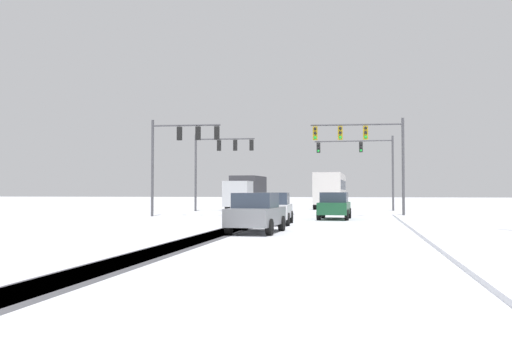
{
  "coord_description": "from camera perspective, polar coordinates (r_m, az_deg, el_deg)",
  "views": [
    {
      "loc": [
        5.54,
        -5.67,
        1.69
      ],
      "look_at": [
        0.0,
        23.78,
        2.8
      ],
      "focal_mm": 39.22,
      "sensor_mm": 36.0,
      "label": 1
    }
  ],
  "objects": [
    {
      "name": "box_truck_delivery",
      "position": [
        48.8,
        -1.02,
        -2.18
      ],
      "size": [
        2.52,
        7.48,
        3.02
      ],
      "color": "#B7BABF",
      "rests_on": "ground"
    },
    {
      "name": "sidewalk_kerb_right",
      "position": [
        21.42,
        21.87,
        -6.34
      ],
      "size": [
        4.0,
        37.36,
        0.12
      ],
      "primitive_type": "cube",
      "color": "white",
      "rests_on": "ground"
    },
    {
      "name": "traffic_signal_near_right",
      "position": [
        37.59,
        11.1,
        2.65
      ],
      "size": [
        6.11,
        0.72,
        6.5
      ],
      "color": "#47474C",
      "rests_on": "ground"
    },
    {
      "name": "car_grey_third",
      "position": [
        22.74,
        0.03,
        -4.32
      ],
      "size": [
        1.98,
        4.17,
        1.62
      ],
      "color": "slate",
      "rests_on": "ground"
    },
    {
      "name": "bus_oncoming",
      "position": [
        55.51,
        7.61,
        -1.79
      ],
      "size": [
        2.78,
        11.03,
        3.38
      ],
      "color": "silver",
      "rests_on": "ground"
    },
    {
      "name": "car_dark_green_lead",
      "position": [
        34.0,
        8.0,
        -3.57
      ],
      "size": [
        1.95,
        4.16,
        1.62
      ],
      "color": "#194C2D",
      "rests_on": "ground"
    },
    {
      "name": "traffic_signal_near_left",
      "position": [
        37.83,
        -7.82,
        2.53
      ],
      "size": [
        4.73,
        0.59,
        6.5
      ],
      "color": "#47474C",
      "rests_on": "ground"
    },
    {
      "name": "traffic_signal_far_left",
      "position": [
        47.34,
        -3.79,
        1.6
      ],
      "size": [
        5.15,
        0.56,
        6.5
      ],
      "color": "#47474C",
      "rests_on": "ground"
    },
    {
      "name": "car_white_second",
      "position": [
        28.58,
        1.77,
        -3.87
      ],
      "size": [
        2.01,
        4.19,
        1.62
      ],
      "color": "silver",
      "rests_on": "ground"
    },
    {
      "name": "traffic_signal_far_right",
      "position": [
        49.75,
        11.03,
        1.36
      ],
      "size": [
        6.85,
        0.44,
        6.5
      ],
      "color": "#47474C",
      "rests_on": "ground"
    },
    {
      "name": "wheel_track_right_lane",
      "position": [
        23.32,
        -2.42,
        -6.27
      ],
      "size": [
        0.86,
        37.36,
        0.01
      ],
      "primitive_type": "cube",
      "color": "#4C4C51",
      "rests_on": "ground"
    },
    {
      "name": "wheel_track_center",
      "position": [
        23.42,
        -3.48,
        -6.25
      ],
      "size": [
        1.2,
        37.36,
        0.01
      ],
      "primitive_type": "cube",
      "color": "#4C4C51",
      "rests_on": "ground"
    },
    {
      "name": "wheel_track_left_lane",
      "position": [
        23.44,
        -3.71,
        -6.24
      ],
      "size": [
        0.82,
        37.36,
        0.01
      ],
      "primitive_type": "cube",
      "color": "#4C4C51",
      "rests_on": "ground"
    }
  ]
}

